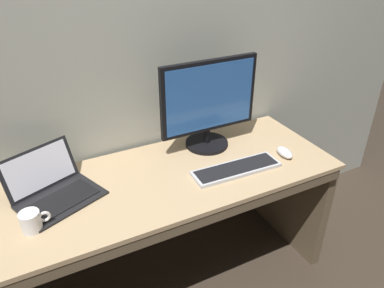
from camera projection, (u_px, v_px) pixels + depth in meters
name	position (u px, v px, depth m)	size (l,w,h in m)	color
ground_plane	(174.00, 277.00, 2.13)	(14.00, 14.00, 0.00)	#382D23
desk	(172.00, 214.00, 1.89)	(1.65, 0.64, 0.71)	tan
laptop_black	(52.00, 186.00, 1.62)	(0.42, 0.40, 0.19)	black
external_monitor	(209.00, 104.00, 1.89)	(0.53, 0.23, 0.48)	black
wired_keyboard	(236.00, 169.00, 1.80)	(0.45, 0.15, 0.02)	#BCBCC1
computer_mouse	(285.00, 152.00, 1.91)	(0.06, 0.11, 0.04)	white
coffee_mug	(31.00, 221.00, 1.43)	(0.12, 0.08, 0.08)	white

